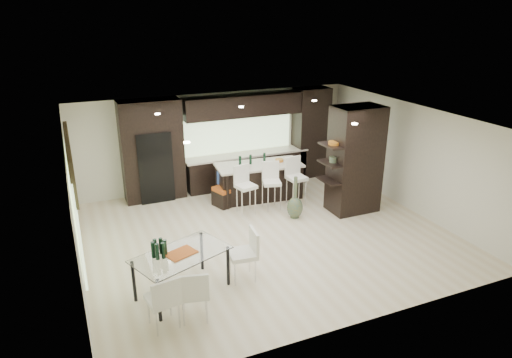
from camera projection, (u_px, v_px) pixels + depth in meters
name	position (u px, v px, depth m)	size (l,w,h in m)	color
ground	(266.00, 234.00, 10.52)	(8.00, 8.00, 0.00)	beige
back_wall	(216.00, 140.00, 13.06)	(8.00, 0.02, 2.70)	silver
left_wall	(73.00, 208.00, 8.58)	(0.02, 7.00, 2.70)	silver
right_wall	(411.00, 158.00, 11.51)	(0.02, 7.00, 2.70)	silver
ceiling	(267.00, 119.00, 9.57)	(8.00, 7.00, 0.02)	white
window_left	(75.00, 204.00, 8.76)	(0.04, 3.20, 1.90)	#B2D199
window_back	(236.00, 131.00, 13.18)	(3.40, 0.04, 1.20)	#B2D199
stone_accent	(70.00, 160.00, 8.46)	(0.08, 3.00, 0.80)	brown
ceiling_spots	(262.00, 118.00, 9.79)	(4.00, 3.00, 0.02)	white
back_cabinetry	(237.00, 141.00, 12.96)	(6.80, 0.68, 2.70)	black
refrigerator	(154.00, 165.00, 12.18)	(0.90, 0.68, 1.90)	black
partition_column	(355.00, 160.00, 11.34)	(1.20, 0.80, 2.70)	black
kitchen_island	(259.00, 181.00, 12.40)	(2.31, 0.99, 0.96)	black
stool_left	(246.00, 195.00, 11.43)	(0.44, 0.44, 1.00)	white
stool_mid	(272.00, 191.00, 11.69)	(0.44, 0.44, 0.99)	white
stool_right	(296.00, 186.00, 11.94)	(0.45, 0.45, 1.03)	white
bench	(237.00, 192.00, 12.23)	(1.33, 0.51, 0.51)	black
floor_vase	(295.00, 198.00, 11.17)	(0.39, 0.39, 1.07)	#48573D
dining_table	(182.00, 273.00, 8.22)	(1.67, 0.94, 0.80)	white
chair_near	(194.00, 295.00, 7.52)	(0.48, 0.48, 0.88)	white
chair_far	(163.00, 303.00, 7.33)	(0.48, 0.48, 0.89)	white
chair_end	(242.00, 257.00, 8.62)	(0.50, 0.50, 0.93)	white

